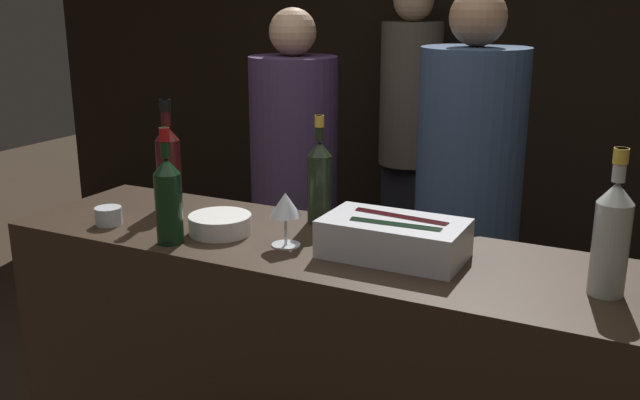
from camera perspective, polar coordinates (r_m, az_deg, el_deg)
The scene contains 12 objects.
wall_back_chalkboard at distance 4.09m, azimuth 14.56°, elevation 11.15°, with size 6.40×0.06×2.80m.
ice_bin_with_bottles at distance 1.92m, azimuth 5.98°, elevation -2.93°, with size 0.38×0.22×0.11m.
bowl_white at distance 2.12m, azimuth -8.00°, elevation -1.88°, with size 0.19×0.19×0.06m.
wine_glass at distance 1.97m, azimuth -2.79°, elevation -0.53°, with size 0.09×0.09×0.15m.
candle_votive at distance 2.28m, azimuth -16.56°, elevation -1.22°, with size 0.08×0.08×0.05m.
rose_wine_bottle at distance 1.77m, azimuth 22.30°, elevation -2.60°, with size 0.08×0.08×0.35m.
red_wine_bottle_burgundy at distance 2.04m, azimuth -12.05°, elevation 0.19°, with size 0.08×0.08×0.33m.
champagne_bottle at distance 2.17m, azimuth -0.04°, elevation 1.66°, with size 0.07×0.07×0.33m.
red_wine_bottle_black_foil at distance 2.37m, azimuth -12.02°, elevation 2.87°, with size 0.08×0.08×0.36m.
person_in_hoodie at distance 3.31m, azimuth -2.08°, elevation 2.13°, with size 0.40×0.40×1.66m.
person_blond_tee at distance 3.90m, azimuth 7.15°, elevation 5.58°, with size 0.32×0.32×1.79m.
person_grey_polo at distance 2.82m, azimuth 11.73°, elevation 0.30°, with size 0.41×0.41×1.74m.
Camera 1 is at (0.87, -1.44, 1.71)m, focal length 40.00 mm.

